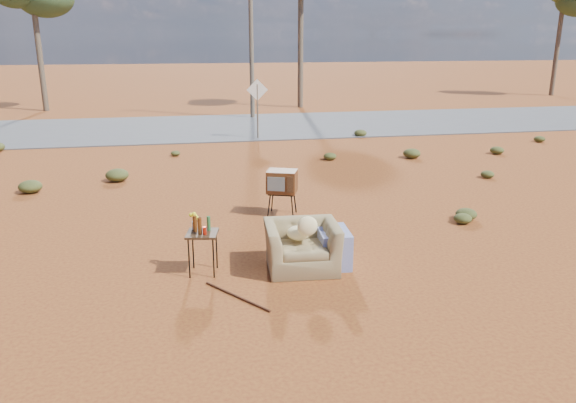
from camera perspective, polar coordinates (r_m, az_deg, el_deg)
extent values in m
plane|color=brown|center=(9.33, -2.21, -6.92)|extent=(140.00, 140.00, 0.00)
cube|color=#565659|center=(23.79, -7.67, 7.50)|extent=(140.00, 7.00, 0.04)
imported|color=olive|center=(9.19, 1.43, -3.81)|extent=(1.23, 0.84, 1.04)
ellipsoid|color=#FDE39A|center=(9.20, 1.04, -3.21)|extent=(0.37, 0.37, 0.22)
ellipsoid|color=#FDE39A|center=(8.91, 1.99, -2.53)|extent=(0.33, 0.17, 0.33)
cube|color=navy|center=(9.46, 4.64, -4.64)|extent=(0.54, 0.80, 0.61)
cube|color=black|center=(11.93, -0.61, 0.89)|extent=(0.65, 0.57, 0.03)
cylinder|color=black|center=(11.86, -1.94, -0.45)|extent=(0.03, 0.03, 0.49)
cylinder|color=black|center=(11.78, 0.43, -0.56)|extent=(0.03, 0.03, 0.49)
cylinder|color=black|center=(12.22, -1.60, 0.07)|extent=(0.03, 0.03, 0.49)
cylinder|color=black|center=(12.14, 0.71, -0.03)|extent=(0.03, 0.03, 0.49)
cube|color=#5F3117|center=(11.86, -0.61, 2.06)|extent=(0.73, 0.65, 0.47)
cube|color=slate|center=(11.64, -1.22, 1.77)|extent=(0.35, 0.14, 0.30)
cube|color=#472D19|center=(11.59, 0.22, 1.71)|extent=(0.14, 0.07, 0.33)
cube|color=#372214|center=(9.06, -8.72, -3.24)|extent=(0.57, 0.57, 0.04)
cylinder|color=black|center=(9.03, -10.03, -5.67)|extent=(0.02, 0.02, 0.68)
cylinder|color=black|center=(8.97, -7.58, -5.71)|extent=(0.02, 0.02, 0.68)
cylinder|color=black|center=(9.38, -9.62, -4.78)|extent=(0.02, 0.02, 0.68)
cylinder|color=black|center=(9.33, -7.27, -4.81)|extent=(0.02, 0.02, 0.68)
cylinder|color=#51270D|center=(9.07, -9.44, -2.27)|extent=(0.07, 0.07, 0.25)
cylinder|color=#51270D|center=(8.94, -8.96, -2.48)|extent=(0.06, 0.06, 0.27)
cylinder|color=#285D2D|center=(9.09, -8.06, -2.24)|extent=(0.06, 0.06, 0.23)
cylinder|color=red|center=(8.93, -8.46, -2.96)|extent=(0.06, 0.06, 0.13)
cylinder|color=silver|center=(9.19, -9.50, -2.42)|extent=(0.08, 0.08, 0.14)
ellipsoid|color=#FFF31A|center=(9.14, -9.55, -1.48)|extent=(0.15, 0.15, 0.12)
cylinder|color=#512915|center=(8.42, -5.21, -9.57)|extent=(0.86, 1.13, 0.04)
cylinder|color=brown|center=(20.83, -3.11, 9.07)|extent=(0.06, 0.06, 2.00)
cube|color=silver|center=(20.74, -3.14, 11.26)|extent=(0.78, 0.04, 0.78)
cylinder|color=brown|center=(31.21, -23.97, 13.91)|extent=(0.28, 0.28, 6.00)
cylinder|color=brown|center=(30.12, 1.29, 16.18)|extent=(0.28, 0.28, 7.00)
cylinder|color=brown|center=(39.93, 25.73, 14.35)|extent=(0.28, 0.28, 6.50)
cylinder|color=brown|center=(26.17, -3.78, 17.18)|extent=(0.20, 0.20, 8.00)
ellipsoid|color=#494E22|center=(12.30, 17.66, -1.23)|extent=(0.44, 0.44, 0.24)
ellipsoid|color=#494E22|center=(15.48, -16.97, 2.59)|extent=(0.60, 0.60, 0.33)
ellipsoid|color=#494E22|center=(16.09, 19.60, 2.62)|extent=(0.36, 0.36, 0.20)
ellipsoid|color=#494E22|center=(17.43, 4.29, 4.60)|extent=(0.40, 0.40, 0.22)
ellipsoid|color=#494E22|center=(18.33, -11.36, 4.83)|extent=(0.30, 0.30, 0.17)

